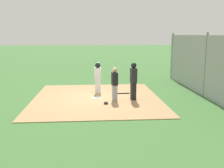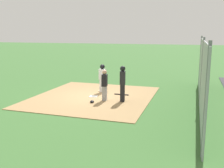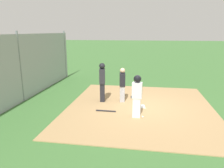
{
  "view_description": "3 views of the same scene",
  "coord_description": "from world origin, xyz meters",
  "px_view_note": "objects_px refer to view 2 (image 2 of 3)",
  "views": [
    {
      "loc": [
        -13.06,
        0.21,
        3.23
      ],
      "look_at": [
        -0.42,
        -0.76,
        0.82
      ],
      "focal_mm": 41.88,
      "sensor_mm": 36.0,
      "label": 1
    },
    {
      "loc": [
        -13.12,
        -5.3,
        3.54
      ],
      "look_at": [
        0.06,
        -1.07,
        0.8
      ],
      "focal_mm": 41.45,
      "sensor_mm": 36.0,
      "label": 2
    },
    {
      "loc": [
        9.16,
        0.2,
        3.34
      ],
      "look_at": [
        -0.05,
        -1.28,
        1.02
      ],
      "focal_mm": 34.28,
      "sensor_mm": 36.0,
      "label": 3
    }
  ],
  "objects_px": {
    "home_plate": "(94,96)",
    "runner": "(102,76)",
    "umpire": "(123,83)",
    "baseball": "(99,91)",
    "catcher": "(105,85)",
    "catcher_mask": "(92,102)",
    "baseball_bat": "(122,94)"
  },
  "relations": [
    {
      "from": "home_plate",
      "to": "runner",
      "type": "distance_m",
      "value": 1.54
    },
    {
      "from": "umpire",
      "to": "baseball",
      "type": "xyz_separation_m",
      "value": [
        1.75,
        1.97,
        -0.95
      ]
    },
    {
      "from": "catcher",
      "to": "umpire",
      "type": "xyz_separation_m",
      "value": [
        0.12,
        -0.95,
        0.14
      ]
    },
    {
      "from": "home_plate",
      "to": "umpire",
      "type": "distance_m",
      "value": 2.13
    },
    {
      "from": "runner",
      "to": "home_plate",
      "type": "bearing_deg",
      "value": -1.17
    },
    {
      "from": "catcher",
      "to": "runner",
      "type": "xyz_separation_m",
      "value": [
        1.81,
        0.77,
        0.12
      ]
    },
    {
      "from": "umpire",
      "to": "catcher_mask",
      "type": "height_order",
      "value": "umpire"
    },
    {
      "from": "catcher_mask",
      "to": "umpire",
      "type": "bearing_deg",
      "value": -61.9
    },
    {
      "from": "runner",
      "to": "baseball_bat",
      "type": "height_order",
      "value": "runner"
    },
    {
      "from": "catcher",
      "to": "baseball_bat",
      "type": "height_order",
      "value": "catcher"
    },
    {
      "from": "catcher",
      "to": "baseball",
      "type": "distance_m",
      "value": 2.28
    },
    {
      "from": "home_plate",
      "to": "baseball",
      "type": "xyz_separation_m",
      "value": [
        1.26,
        0.15,
        0.03
      ]
    },
    {
      "from": "runner",
      "to": "catcher_mask",
      "type": "bearing_deg",
      "value": 10.95
    },
    {
      "from": "catcher_mask",
      "to": "runner",
      "type": "bearing_deg",
      "value": 7.26
    },
    {
      "from": "baseball_bat",
      "to": "catcher_mask",
      "type": "relative_size",
      "value": 3.54
    },
    {
      "from": "catcher",
      "to": "baseball_bat",
      "type": "distance_m",
      "value": 1.74
    },
    {
      "from": "home_plate",
      "to": "catcher_mask",
      "type": "relative_size",
      "value": 1.83
    },
    {
      "from": "umpire",
      "to": "baseball_bat",
      "type": "bearing_deg",
      "value": -81.67
    },
    {
      "from": "catcher",
      "to": "runner",
      "type": "distance_m",
      "value": 1.98
    },
    {
      "from": "baseball_bat",
      "to": "catcher_mask",
      "type": "distance_m",
      "value": 2.3
    },
    {
      "from": "catcher",
      "to": "umpire",
      "type": "height_order",
      "value": "umpire"
    },
    {
      "from": "catcher",
      "to": "catcher_mask",
      "type": "height_order",
      "value": "catcher"
    },
    {
      "from": "catcher",
      "to": "baseball_bat",
      "type": "relative_size",
      "value": 1.92
    },
    {
      "from": "umpire",
      "to": "runner",
      "type": "relative_size",
      "value": 1.1
    },
    {
      "from": "catcher",
      "to": "baseball_bat",
      "type": "bearing_deg",
      "value": -118.19
    },
    {
      "from": "baseball_bat",
      "to": "catcher_mask",
      "type": "height_order",
      "value": "catcher_mask"
    },
    {
      "from": "home_plate",
      "to": "catcher",
      "type": "relative_size",
      "value": 0.27
    },
    {
      "from": "runner",
      "to": "baseball_bat",
      "type": "xyz_separation_m",
      "value": [
        -0.37,
        -1.3,
        -0.94
      ]
    },
    {
      "from": "baseball_bat",
      "to": "baseball",
      "type": "bearing_deg",
      "value": 164.89
    },
    {
      "from": "catcher_mask",
      "to": "catcher",
      "type": "bearing_deg",
      "value": -36.12
    },
    {
      "from": "home_plate",
      "to": "umpire",
      "type": "relative_size",
      "value": 0.24
    },
    {
      "from": "home_plate",
      "to": "baseball_bat",
      "type": "height_order",
      "value": "baseball_bat"
    }
  ]
}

